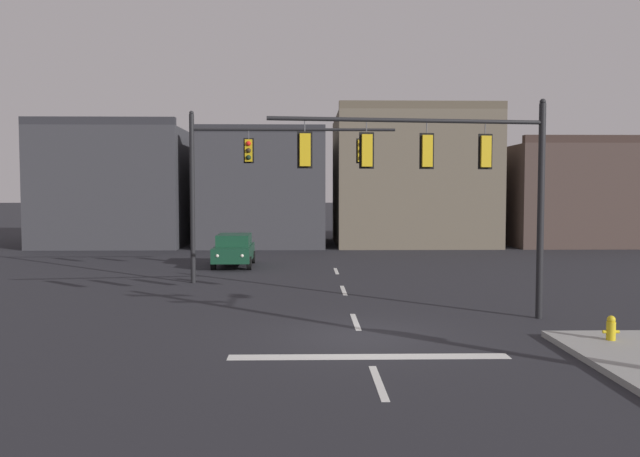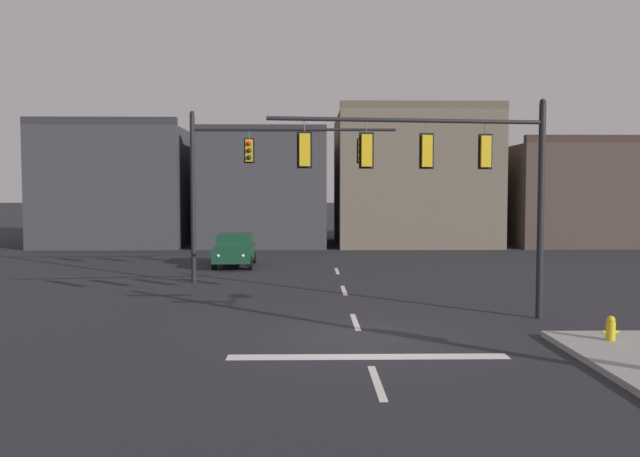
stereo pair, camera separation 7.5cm
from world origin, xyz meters
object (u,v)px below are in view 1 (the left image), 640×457
(signal_mast_near_side, at_px, (447,166))
(fire_hydrant, at_px, (611,333))
(car_lot_nearside, at_px, (234,249))
(signal_mast_far_side, at_px, (258,166))

(signal_mast_near_side, height_order, fire_hydrant, signal_mast_near_side)
(signal_mast_near_side, distance_m, car_lot_nearside, 16.35)
(signal_mast_near_side, relative_size, signal_mast_far_side, 0.96)
(signal_mast_far_side, height_order, fire_hydrant, signal_mast_far_side)
(signal_mast_near_side, xyz_separation_m, car_lot_nearside, (-7.65, 13.99, -3.62))
(signal_mast_far_side, xyz_separation_m, fire_hydrant, (9.33, -11.28, -4.47))
(car_lot_nearside, bearing_deg, signal_mast_far_side, -74.16)
(signal_mast_far_side, distance_m, car_lot_nearside, 7.28)
(car_lot_nearside, distance_m, fire_hydrant, 20.40)
(signal_mast_near_side, height_order, car_lot_nearside, signal_mast_near_side)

